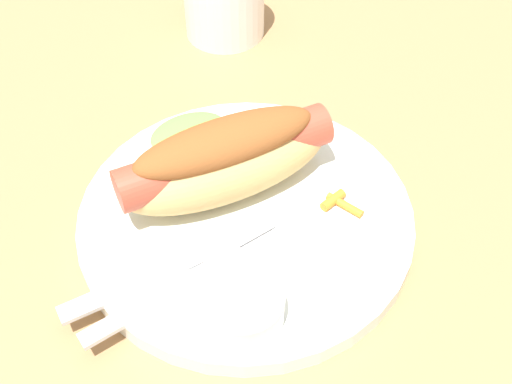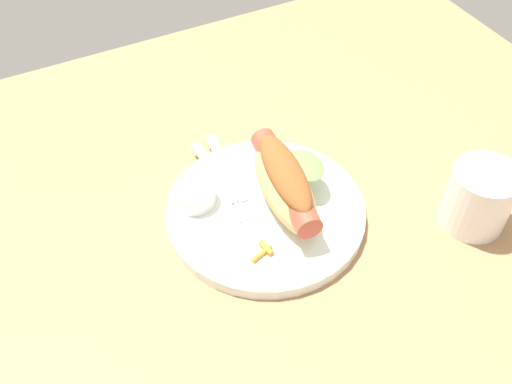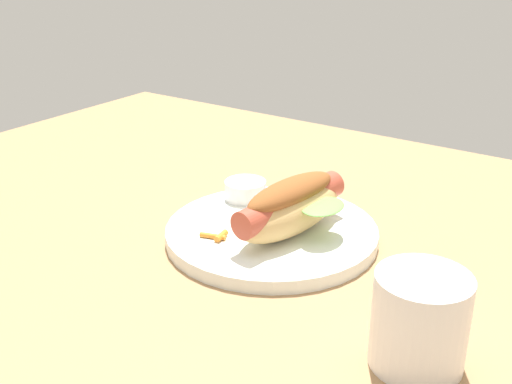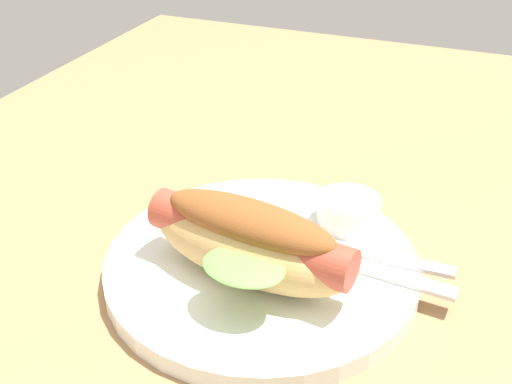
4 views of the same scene
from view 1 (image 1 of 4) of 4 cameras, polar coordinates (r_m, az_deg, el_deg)
The scene contains 7 objects.
ground_plane at distance 47.92cm, azimuth 1.68°, elevation -6.59°, with size 120.00×90.00×1.80cm, color #9E754C.
plate at distance 48.48cm, azimuth -0.99°, elevation -2.39°, with size 25.13×25.13×1.60cm, color white.
hot_dog at distance 47.01cm, azimuth -2.49°, elevation 3.14°, with size 9.87×16.96×6.54cm.
sauce_ramekin at distance 41.57cm, azimuth -1.19°, elevation -10.21°, with size 5.39×5.39×2.42cm, color white.
fork at distance 43.96cm, azimuth -6.62°, elevation -8.25°, with size 1.60×15.62×0.40cm.
knife at distance 44.67cm, azimuth -9.22°, elevation -7.43°, with size 13.13×1.40×0.36cm, color silver.
carrot_garnish at distance 48.33cm, azimuth 7.51°, elevation -1.06°, with size 3.27×2.33×0.74cm.
Camera 1 is at (-22.23, 16.68, 38.13)cm, focal length 44.86 mm.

